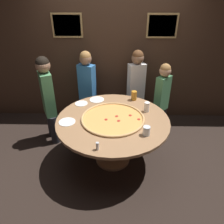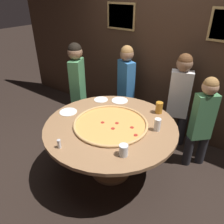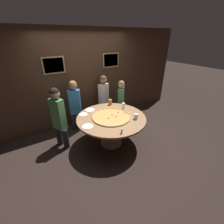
% 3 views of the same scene
% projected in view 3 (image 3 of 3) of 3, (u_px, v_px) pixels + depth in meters
% --- Properties ---
extents(ground_plane, '(24.00, 24.00, 0.00)m').
position_uv_depth(ground_plane, '(111.00, 143.00, 3.73)').
color(ground_plane, black).
extents(back_wall, '(6.40, 0.08, 2.60)m').
position_uv_depth(back_wall, '(86.00, 79.00, 4.19)').
color(back_wall, '#3D281C').
rests_on(back_wall, ground_plane).
extents(dining_table, '(1.57, 1.57, 0.74)m').
position_uv_depth(dining_table, '(111.00, 122.00, 3.46)').
color(dining_table, '#936B47').
rests_on(dining_table, ground_plane).
extents(giant_pizza, '(0.88, 0.88, 0.03)m').
position_uv_depth(giant_pizza, '(111.00, 116.00, 3.39)').
color(giant_pizza, '#E0994C').
rests_on(giant_pizza, dining_table).
extents(drink_cup_far_left, '(0.09, 0.09, 0.15)m').
position_uv_depth(drink_cup_far_left, '(110.00, 102.00, 3.96)').
color(drink_cup_far_left, '#BC7A23').
rests_on(drink_cup_far_left, dining_table).
extents(drink_cup_beside_pizza, '(0.07, 0.07, 0.15)m').
position_uv_depth(drink_cup_beside_pizza, '(123.00, 106.00, 3.76)').
color(drink_cup_beside_pizza, white).
rests_on(drink_cup_beside_pizza, dining_table).
extents(drink_cup_near_right, '(0.09, 0.09, 0.12)m').
position_uv_depth(drink_cup_near_right, '(136.00, 116.00, 3.29)').
color(drink_cup_near_right, silver).
rests_on(drink_cup_near_right, dining_table).
extents(white_plate_left_side, '(0.20, 0.20, 0.01)m').
position_uv_depth(white_plate_left_side, '(83.00, 114.00, 3.49)').
color(white_plate_left_side, white).
rests_on(white_plate_left_side, dining_table).
extents(white_plate_beside_cup, '(0.23, 0.23, 0.01)m').
position_uv_depth(white_plate_beside_cup, '(90.00, 110.00, 3.71)').
color(white_plate_beside_cup, white).
rests_on(white_plate_beside_cup, dining_table).
extents(white_plate_right_side, '(0.23, 0.23, 0.01)m').
position_uv_depth(white_plate_right_side, '(88.00, 126.00, 3.04)').
color(white_plate_right_side, white).
rests_on(white_plate_right_side, dining_table).
extents(condiment_shaker, '(0.04, 0.04, 0.10)m').
position_uv_depth(condiment_shaker, '(122.00, 131.00, 2.81)').
color(condiment_shaker, silver).
rests_on(condiment_shaker, dining_table).
extents(diner_side_left, '(0.30, 0.31, 1.27)m').
position_uv_depth(diner_side_left, '(121.00, 99.00, 4.41)').
color(diner_side_left, '#232328').
rests_on(diner_side_left, ground_plane).
extents(diner_side_right, '(0.37, 0.26, 1.40)m').
position_uv_depth(diner_side_right, '(75.00, 103.00, 3.95)').
color(diner_side_right, '#232328').
rests_on(diner_side_right, ground_plane).
extents(diner_far_left, '(0.28, 0.38, 1.46)m').
position_uv_depth(diner_far_left, '(58.00, 116.00, 3.27)').
color(diner_far_left, '#232328').
rests_on(diner_far_left, ground_plane).
extents(diner_centre_back, '(0.37, 0.25, 1.41)m').
position_uv_depth(diner_centre_back, '(104.00, 96.00, 4.38)').
color(diner_centre_back, '#232328').
rests_on(diner_centre_back, ground_plane).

